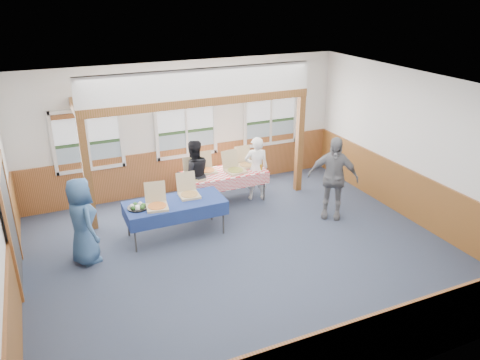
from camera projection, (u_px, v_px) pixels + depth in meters
name	position (u px, v px, depth m)	size (l,w,h in m)	color
floor	(245.00, 255.00, 9.01)	(8.00, 8.00, 0.00)	#2A3345
ceiling	(246.00, 89.00, 7.77)	(8.00, 8.00, 0.00)	white
wall_back	(186.00, 128.00, 11.34)	(8.00, 8.00, 0.00)	silver
wall_front	(370.00, 284.00, 5.43)	(8.00, 8.00, 0.00)	silver
wall_right	(417.00, 149.00, 9.88)	(8.00, 8.00, 0.00)	silver
wainscot_back	(188.00, 168.00, 11.72)	(7.98, 0.05, 1.10)	brown
wainscot_front	(360.00, 353.00, 5.86)	(7.98, 0.05, 1.10)	brown
wainscot_left	(14.00, 280.00, 7.31)	(0.05, 6.98, 1.10)	brown
wainscot_right	(409.00, 194.00, 10.27)	(0.05, 6.98, 1.10)	brown
cased_opening	(10.00, 226.00, 7.88)	(0.06, 1.30, 2.10)	#323232
window_left	(87.00, 137.00, 10.41)	(1.56, 0.10, 1.46)	silver
window_mid	(186.00, 125.00, 11.27)	(1.56, 0.10, 1.46)	silver
window_right	(271.00, 115.00, 12.13)	(1.56, 0.10, 1.46)	silver
post_left	(87.00, 176.00, 9.55)	(0.15, 0.15, 2.40)	brown
post_right	(299.00, 144.00, 11.41)	(0.15, 0.15, 2.40)	brown
cross_beam	(201.00, 102.00, 9.98)	(5.15, 0.18, 0.18)	brown
table_left	(175.00, 204.00, 9.46)	(2.15, 1.34, 0.76)	#323232
table_right	(224.00, 174.00, 10.95)	(2.12, 1.29, 0.76)	#323232
pizza_box_a	(157.00, 204.00, 9.18)	(0.48, 0.56, 0.45)	#C5B683
pizza_box_b	(189.00, 193.00, 9.68)	(0.43, 0.51, 0.44)	#C5B683
pizza_box_c	(194.00, 176.00, 10.55)	(0.43, 0.52, 0.44)	#C5B683
pizza_box_d	(207.00, 169.00, 10.94)	(0.40, 0.48, 0.43)	#C5B683
pizza_box_e	(234.00, 169.00, 10.93)	(0.49, 0.57, 0.46)	#C5B683
pizza_box_f	(246.00, 163.00, 11.27)	(0.42, 0.51, 0.44)	#C5B683
veggie_tray	(138.00, 207.00, 9.15)	(0.41, 0.41, 0.09)	black
drink_glass	(261.00, 167.00, 11.01)	(0.07, 0.07, 0.15)	#986C19
woman_white	(256.00, 169.00, 11.07)	(0.57, 0.37, 1.56)	white
woman_black	(194.00, 175.00, 10.60)	(0.80, 0.62, 1.64)	black
man_blue	(82.00, 221.00, 8.50)	(0.81, 0.53, 1.67)	#345783
person_grey	(333.00, 178.00, 10.16)	(1.09, 0.45, 1.86)	slate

